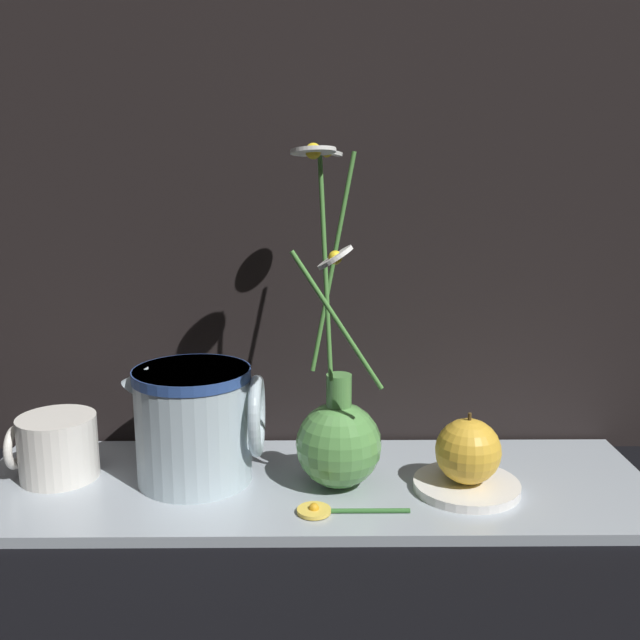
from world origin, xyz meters
TOP-DOWN VIEW (x-y plane):
  - ground_plane at (0.00, 0.00)m, footprint 6.00×6.00m
  - shelf at (0.00, 0.00)m, footprint 0.78×0.25m
  - backdrop_wall at (0.00, 0.14)m, footprint 1.28×0.02m
  - vase_with_flowers at (0.03, -0.01)m, footprint 0.11×0.18m
  - yellow_mug at (-0.30, 0.01)m, footprint 0.10×0.09m
  - ceramic_pitcher at (-0.14, 0.01)m, footprint 0.16×0.13m
  - saucer_plate at (0.17, -0.02)m, footprint 0.12×0.12m
  - orange_fruit at (0.17, -0.02)m, footprint 0.07×0.07m
  - loose_daisy at (0.02, -0.08)m, footprint 0.12×0.04m

SIDE VIEW (x-z plane):
  - ground_plane at x=0.00m, z-range 0.00..0.00m
  - shelf at x=0.00m, z-range 0.00..0.01m
  - loose_daisy at x=0.02m, z-range 0.01..0.02m
  - saucer_plate at x=0.17m, z-range 0.01..0.02m
  - yellow_mug at x=-0.30m, z-range 0.01..0.09m
  - orange_fruit at x=0.17m, z-range 0.02..0.10m
  - vase_with_flowers at x=0.03m, z-range -0.12..0.26m
  - ceramic_pitcher at x=-0.14m, z-range 0.01..0.16m
  - backdrop_wall at x=0.00m, z-range 0.00..1.10m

